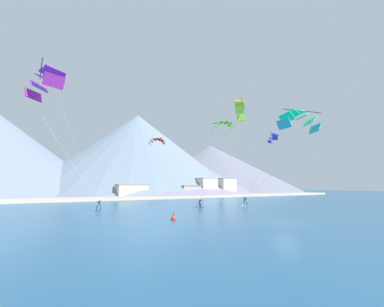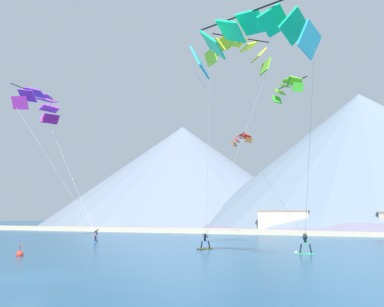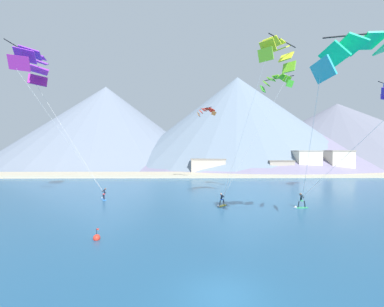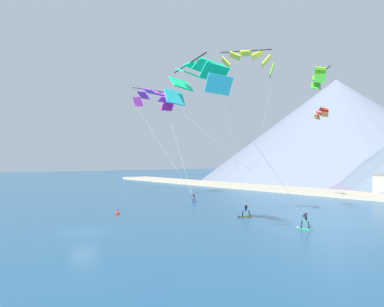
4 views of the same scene
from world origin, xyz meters
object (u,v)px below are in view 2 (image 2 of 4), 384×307
at_px(kitesurfer_near_lead, 203,244).
at_px(parafoil_kite_near_lead, 238,52).
at_px(kitesurfer_near_trail, 303,247).
at_px(parafoil_kite_near_trail, 252,37).
at_px(kitesurfer_mid_center, 96,238).
at_px(parafoil_kite_mid_center, 39,102).
at_px(parafoil_kite_distant_mid_solo, 288,87).
at_px(parafoil_kite_distant_high_outer, 242,138).
at_px(race_marker_buoy, 20,254).

bearing_deg(kitesurfer_near_lead, parafoil_kite_near_lead, -43.16).
distance_m(kitesurfer_near_trail, parafoil_kite_near_trail, 18.45).
bearing_deg(kitesurfer_mid_center, parafoil_kite_mid_center, -162.08).
height_order(kitesurfer_near_lead, parafoil_kite_distant_mid_solo, parafoil_kite_distant_mid_solo).
relative_size(kitesurfer_near_trail, parafoil_kite_near_lead, 0.11).
bearing_deg(kitesurfer_near_trail, kitesurfer_mid_center, 167.83).
relative_size(kitesurfer_near_lead, parafoil_kite_near_trail, 0.12).
height_order(kitesurfer_near_trail, parafoil_kite_distant_high_outer, parafoil_kite_distant_high_outer).
xyz_separation_m(kitesurfer_near_lead, parafoil_kite_distant_mid_solo, (8.13, 3.69, 16.00)).
relative_size(kitesurfer_near_trail, race_marker_buoy, 1.79).
bearing_deg(parafoil_kite_distant_high_outer, kitesurfer_mid_center, -140.36).
height_order(kitesurfer_near_lead, parafoil_kite_near_lead, parafoil_kite_near_lead).
xyz_separation_m(kitesurfer_near_trail, parafoil_kite_distant_mid_solo, (-1.32, 4.73, 15.87)).
xyz_separation_m(parafoil_kite_distant_high_outer, parafoil_kite_distant_mid_solo, (8.68, -13.50, 2.18)).
bearing_deg(parafoil_kite_near_trail, kitesurfer_near_trail, 86.28).
bearing_deg(kitesurfer_near_lead, kitesurfer_near_trail, -6.25).
distance_m(kitesurfer_near_lead, race_marker_buoy, 16.11).
bearing_deg(parafoil_kite_near_trail, race_marker_buoy, 173.02).
height_order(kitesurfer_mid_center, race_marker_buoy, kitesurfer_mid_center).
distance_m(parafoil_kite_mid_center, parafoil_kite_distant_mid_solo, 32.31).
xyz_separation_m(parafoil_kite_near_trail, parafoil_kite_distant_mid_solo, (-0.48, 17.69, 2.78)).
relative_size(kitesurfer_near_lead, kitesurfer_near_trail, 0.92).
xyz_separation_m(parafoil_kite_mid_center, parafoil_kite_distant_mid_solo, (32.21, 1.88, -1.68)).
xyz_separation_m(parafoil_kite_distant_mid_solo, race_marker_buoy, (-19.34, -15.26, -16.30)).
xyz_separation_m(parafoil_kite_near_trail, race_marker_buoy, (-19.82, 2.43, -13.52)).
bearing_deg(parafoil_kite_mid_center, kitesurfer_near_trail, -4.85).
bearing_deg(race_marker_buoy, kitesurfer_near_lead, 45.91).
bearing_deg(kitesurfer_near_trail, parafoil_kite_distant_high_outer, 118.76).
distance_m(kitesurfer_mid_center, race_marker_buoy, 16.70).
bearing_deg(parafoil_kite_near_trail, kitesurfer_near_lead, 121.58).
height_order(parafoil_kite_distant_mid_solo, race_marker_buoy, parafoil_kite_distant_mid_solo).
bearing_deg(parafoil_kite_near_lead, parafoil_kite_mid_center, 167.09).
height_order(parafoil_kite_near_trail, parafoil_kite_distant_high_outer, parafoil_kite_distant_high_outer).
xyz_separation_m(kitesurfer_mid_center, parafoil_kite_distant_mid_solo, (24.07, -0.75, 15.98)).
bearing_deg(parafoil_kite_distant_mid_solo, parafoil_kite_near_lead, -108.61).
relative_size(kitesurfer_near_lead, parafoil_kite_distant_high_outer, 0.47).
bearing_deg(kitesurfer_near_trail, race_marker_buoy, -152.98).
bearing_deg(parafoil_kite_mid_center, kitesurfer_mid_center, 17.92).
xyz_separation_m(kitesurfer_mid_center, parafoil_kite_near_lead, (21.17, -9.35, 16.71)).
xyz_separation_m(parafoil_kite_mid_center, parafoil_kite_distant_high_outer, (23.53, 15.38, -3.86)).
bearing_deg(parafoil_kite_distant_high_outer, parafoil_kite_distant_mid_solo, -57.24).
height_order(parafoil_kite_near_trail, parafoil_kite_distant_mid_solo, parafoil_kite_distant_mid_solo).
relative_size(kitesurfer_near_lead, kitesurfer_mid_center, 0.97).
bearing_deg(race_marker_buoy, kitesurfer_near_trail, 27.02).
bearing_deg(parafoil_kite_distant_high_outer, parafoil_kite_mid_center, -146.83).
relative_size(kitesurfer_mid_center, parafoil_kite_distant_mid_solo, 0.41).
height_order(parafoil_kite_mid_center, parafoil_kite_distant_high_outer, parafoil_kite_mid_center).
height_order(parafoil_kite_near_trail, parafoil_kite_mid_center, parafoil_kite_mid_center).
distance_m(kitesurfer_near_lead, parafoil_kite_mid_center, 29.93).
bearing_deg(kitesurfer_near_trail, parafoil_kite_near_trail, -93.72).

